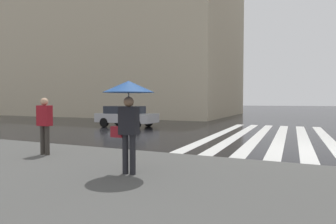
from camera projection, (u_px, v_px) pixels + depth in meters
ground_plane at (324, 152)px, 9.59m from camera, size 220.00×220.00×0.00m
zebra_crossing at (270, 136)px, 14.06m from camera, size 13.00×5.50×0.01m
haussmann_block_mid at (122, 29)px, 38.17m from camera, size 18.73×29.31×23.69m
car_silver at (126, 116)px, 19.20m from camera, size 1.85×4.10×1.41m
pedestrian_in_red_jacket at (45, 121)px, 8.29m from camera, size 0.26×0.41×1.68m
pedestrian_by_billboard at (128, 98)px, 6.06m from camera, size 1.11×1.11×2.02m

